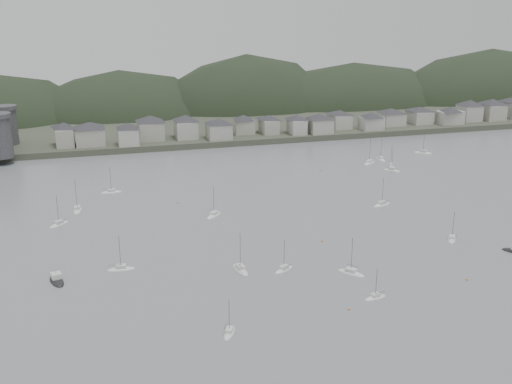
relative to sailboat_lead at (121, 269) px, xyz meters
name	(u,v)px	position (x,y,z in m)	size (l,w,h in m)	color
ground	(344,306)	(49.38, -35.61, -0.18)	(900.00, 900.00, 0.00)	slate
far_shore_land	(167,107)	(49.38, 259.39, 1.32)	(900.00, 250.00, 3.00)	#383D2D
forested_ridge	(181,132)	(54.22, 233.79, -11.46)	(851.55, 103.94, 102.57)	black
waterfront_town	(291,122)	(99.97, 147.73, 8.48)	(451.48, 28.46, 12.92)	#9A998D
sailboat_lead	(121,269)	(0.00, 0.00, 0.00)	(7.77, 2.96, 10.44)	silver
moored_fleet	(271,214)	(52.45, 31.18, 0.00)	(251.35, 171.38, 12.92)	silver
motor_launch_far	(57,280)	(-16.53, -2.62, 0.11)	(5.14, 9.15, 4.05)	black
mooring_buoys	(359,225)	(76.47, 13.18, -0.03)	(126.02, 117.71, 0.70)	#CD8044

